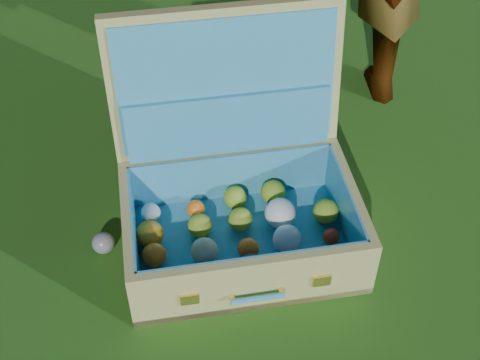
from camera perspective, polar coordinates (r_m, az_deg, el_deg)
name	(u,v)px	position (r m, az deg, el deg)	size (l,w,h in m)	color
ground	(254,253)	(1.93, 1.25, -6.24)	(60.00, 60.00, 0.00)	#215114
stray_ball	(103,243)	(1.95, -11.60, -5.28)	(0.06, 0.06, 0.06)	#4062A7
suitcase	(236,184)	(1.87, -0.34, -0.37)	(0.70, 0.60, 0.62)	tan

